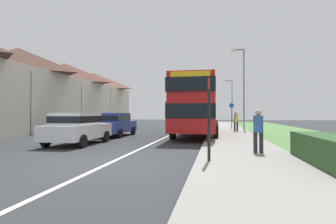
% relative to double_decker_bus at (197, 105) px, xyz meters
% --- Properties ---
extents(ground_plane, '(120.00, 120.00, 0.00)m').
position_rel_double_decker_bus_xyz_m(ground_plane, '(-1.93, -10.98, -2.14)').
color(ground_plane, '#2D3033').
extents(lane_marking_centre, '(0.14, 60.00, 0.01)m').
position_rel_double_decker_bus_xyz_m(lane_marking_centre, '(-1.93, -2.98, -2.14)').
color(lane_marking_centre, silver).
rests_on(lane_marking_centre, ground_plane).
extents(pavement_near_side, '(3.20, 68.00, 0.12)m').
position_rel_double_decker_bus_xyz_m(pavement_near_side, '(2.27, -4.98, -2.08)').
color(pavement_near_side, gray).
rests_on(pavement_near_side, ground_plane).
extents(grass_verge_seaward, '(6.00, 68.00, 0.08)m').
position_rel_double_decker_bus_xyz_m(grass_verge_seaward, '(6.57, -4.98, -2.10)').
color(grass_verge_seaward, '#517F42').
rests_on(grass_verge_seaward, ground_plane).
extents(roadside_hedge, '(1.10, 4.02, 0.90)m').
position_rel_double_decker_bus_xyz_m(roadside_hedge, '(4.37, -10.51, -1.69)').
color(roadside_hedge, '#2D5128').
rests_on(roadside_hedge, ground_plane).
extents(double_decker_bus, '(2.80, 10.41, 3.70)m').
position_rel_double_decker_bus_xyz_m(double_decker_bus, '(0.00, 0.00, 0.00)').
color(double_decker_bus, red).
rests_on(double_decker_bus, ground_plane).
extents(parked_car_white, '(1.98, 4.05, 1.55)m').
position_rel_double_decker_bus_xyz_m(parked_car_white, '(-5.40, -6.37, -1.28)').
color(parked_car_white, silver).
rests_on(parked_car_white, ground_plane).
extents(parked_car_blue, '(1.99, 4.33, 1.55)m').
position_rel_double_decker_bus_xyz_m(parked_car_blue, '(-5.48, -1.47, -1.28)').
color(parked_car_blue, navy).
rests_on(parked_car_blue, ground_plane).
extents(pedestrian_at_stop, '(0.34, 0.34, 1.67)m').
position_rel_double_decker_bus_xyz_m(pedestrian_at_stop, '(2.75, -8.52, -1.17)').
color(pedestrian_at_stop, '#23232D').
rests_on(pedestrian_at_stop, ground_plane).
extents(pedestrian_walking_away, '(0.34, 0.34, 1.67)m').
position_rel_double_decker_bus_xyz_m(pedestrian_walking_away, '(2.85, 3.67, -1.17)').
color(pedestrian_walking_away, '#23232D').
rests_on(pedestrian_walking_away, ground_plane).
extents(bus_stop_sign, '(0.09, 0.52, 2.60)m').
position_rel_double_decker_bus_xyz_m(bus_stop_sign, '(1.07, -10.44, -0.60)').
color(bus_stop_sign, black).
rests_on(bus_stop_sign, ground_plane).
extents(cycle_route_sign, '(0.44, 0.08, 2.52)m').
position_rel_double_decker_bus_xyz_m(cycle_route_sign, '(2.72, 7.65, -0.71)').
color(cycle_route_sign, slate).
rests_on(cycle_route_sign, ground_plane).
extents(street_lamp_mid, '(1.14, 0.20, 7.20)m').
position_rel_double_decker_bus_xyz_m(street_lamp_mid, '(3.56, 5.75, 2.00)').
color(street_lamp_mid, slate).
rests_on(street_lamp_mid, ground_plane).
extents(street_lamp_far, '(1.14, 0.20, 6.62)m').
position_rel_double_decker_bus_xyz_m(street_lamp_far, '(3.54, 23.30, 1.71)').
color(street_lamp_far, slate).
rests_on(street_lamp_far, ground_plane).
extents(house_terrace_far_side, '(7.83, 27.79, 7.08)m').
position_rel_double_decker_bus_xyz_m(house_terrace_far_side, '(-15.17, 4.91, 1.40)').
color(house_terrace_far_side, beige).
rests_on(house_terrace_far_side, ground_plane).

